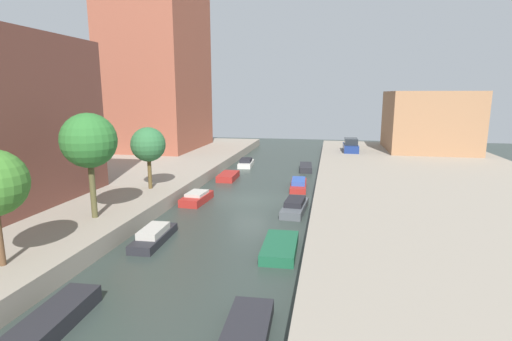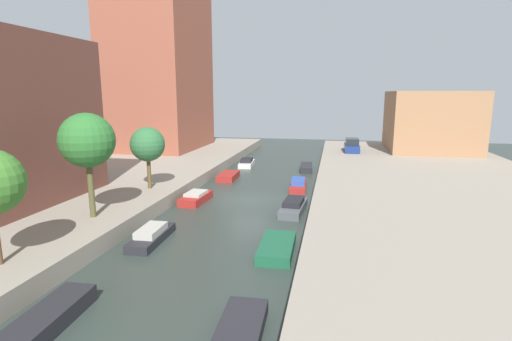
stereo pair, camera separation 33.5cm
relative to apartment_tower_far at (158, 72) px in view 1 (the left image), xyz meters
The scene contains 18 objects.
ground_plane 27.68m from the apartment_tower_far, 51.10° to the right, with size 84.00×84.00×0.00m, color #2D3833.
quay_left 22.38m from the apartment_tower_far, 87.11° to the right, with size 20.00×64.00×1.00m, color gray.
quay_right 38.22m from the apartment_tower_far, 32.61° to the right, with size 20.00×64.00×1.00m, color gray.
apartment_tower_far is the anchor object (origin of this frame).
low_block_right 34.80m from the apartment_tower_far, ahead, with size 10.00×10.97×7.34m, color #9E704C.
street_tree_1 30.48m from the apartment_tower_far, 72.99° to the right, with size 3.07×3.07×6.00m.
street_tree_2 24.14m from the apartment_tower_far, 67.83° to the right, with size 2.55×2.55×4.62m.
parked_car 26.15m from the apartment_tower_far, ahead, with size 1.81×4.28×1.67m.
moored_boat_left_0 40.84m from the apartment_tower_far, 71.10° to the right, with size 1.49×3.85×0.65m.
moored_boat_left_1 33.55m from the apartment_tower_far, 66.62° to the right, with size 1.43×4.03×0.84m.
moored_boat_left_2 26.62m from the apartment_tower_far, 59.87° to the right, with size 1.65×3.49×0.79m.
moored_boat_left_3 20.88m from the apartment_tower_far, 45.92° to the right, with size 1.64×3.48×0.58m.
moored_boat_left_4 17.48m from the apartment_tower_far, 24.62° to the right, with size 1.70×3.88×0.86m.
moored_boat_right_0 42.74m from the apartment_tower_far, 61.92° to the right, with size 1.58×3.19×0.51m.
moored_boat_right_1 36.90m from the apartment_tower_far, 56.22° to the right, with size 1.77×3.80×0.54m.
moored_boat_right_2 31.49m from the apartment_tower_far, 48.33° to the right, with size 1.66×4.22×0.90m.
moored_boat_right_3 26.83m from the apartment_tower_far, 38.11° to the right, with size 1.56×4.53×0.81m.
moored_boat_right_4 23.27m from the apartment_tower_far, 19.80° to the right, with size 1.53×3.99×0.60m.
Camera 1 is at (6.01, -28.34, 8.01)m, focal length 27.39 mm.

